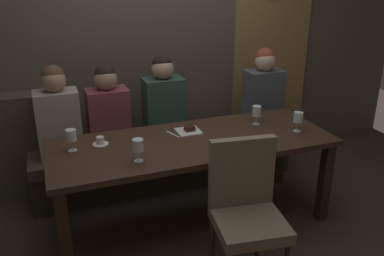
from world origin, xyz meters
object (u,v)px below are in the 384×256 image
at_px(dining_table, 192,150).
at_px(fork_on_table, 173,134).
at_px(chair_near_side, 246,204).
at_px(wine_glass_end_left, 138,146).
at_px(wine_glass_end_right, 257,112).
at_px(wine_glass_center_back, 298,118).
at_px(wine_glass_center_front, 71,136).
at_px(espresso_cup, 100,141).
at_px(banquette_bench, 167,162).
at_px(diner_near_end, 263,92).
at_px(diner_redhead, 58,115).
at_px(dessert_plate, 189,130).
at_px(diner_bearded, 108,110).
at_px(diner_far_end, 163,101).

height_order(dining_table, fork_on_table, fork_on_table).
distance_m(chair_near_side, wine_glass_end_left, 0.83).
height_order(wine_glass_end_right, wine_glass_center_back, same).
relative_size(wine_glass_center_front, espresso_cup, 1.37).
bearing_deg(banquette_bench, fork_on_table, -101.44).
xyz_separation_m(wine_glass_center_back, wine_glass_end_left, (-1.35, -0.09, 0.00)).
bearing_deg(diner_near_end, wine_glass_end_left, -149.01).
distance_m(wine_glass_end_right, wine_glass_center_front, 1.53).
relative_size(diner_redhead, dessert_plate, 4.23).
xyz_separation_m(chair_near_side, wine_glass_end_right, (0.53, 0.85, 0.29)).
distance_m(diner_redhead, espresso_cup, 0.62).
relative_size(banquette_bench, dessert_plate, 13.16).
xyz_separation_m(dining_table, diner_bearded, (-0.53, 0.73, 0.16)).
distance_m(dining_table, diner_bearded, 0.91).
bearing_deg(dessert_plate, diner_bearded, 135.40).
distance_m(diner_redhead, wine_glass_center_back, 2.01).
bearing_deg(wine_glass_end_left, banquette_bench, 62.42).
relative_size(wine_glass_center_back, wine_glass_center_front, 1.00).
bearing_deg(diner_near_end, espresso_cup, -163.17).
height_order(wine_glass_end_left, fork_on_table, wine_glass_end_left).
bearing_deg(diner_near_end, diner_redhead, 178.67).
distance_m(diner_bearded, dessert_plate, 0.79).
distance_m(diner_far_end, wine_glass_end_left, 1.05).
relative_size(espresso_cup, fork_on_table, 0.71).
relative_size(diner_redhead, wine_glass_center_back, 4.91).
relative_size(dining_table, diner_bearded, 2.84).
xyz_separation_m(diner_redhead, wine_glass_end_left, (0.47, -0.93, 0.03)).
height_order(diner_bearded, diner_near_end, diner_near_end).
bearing_deg(wine_glass_center_back, wine_glass_end_left, -176.07).
xyz_separation_m(diner_near_end, fork_on_table, (-1.11, -0.51, -0.10)).
xyz_separation_m(chair_near_side, diner_redhead, (-1.06, 1.44, 0.27)).
xyz_separation_m(dining_table, diner_near_end, (1.00, 0.67, 0.19)).
bearing_deg(fork_on_table, chair_near_side, -95.32).
height_order(dining_table, wine_glass_end_right, wine_glass_end_right).
relative_size(wine_glass_end_right, espresso_cup, 1.37).
xyz_separation_m(dining_table, diner_far_end, (-0.01, 0.73, 0.19)).
bearing_deg(fork_on_table, diner_bearded, 107.36).
bearing_deg(dessert_plate, wine_glass_end_right, -3.79).
bearing_deg(chair_near_side, wine_glass_center_front, 139.67).
bearing_deg(diner_near_end, chair_near_side, -122.79).
xyz_separation_m(wine_glass_end_left, espresso_cup, (-0.21, 0.38, -0.09)).
relative_size(dining_table, diner_near_end, 2.66).
bearing_deg(espresso_cup, wine_glass_center_back, -10.45).
bearing_deg(dining_table, wine_glass_end_right, 11.92).
relative_size(chair_near_side, dessert_plate, 5.16).
xyz_separation_m(diner_redhead, wine_glass_end_right, (1.58, -0.58, 0.02)).
xyz_separation_m(banquette_bench, diner_redhead, (-0.95, 0.02, 0.60)).
bearing_deg(wine_glass_end_right, diner_redhead, 159.77).
distance_m(wine_glass_center_back, espresso_cup, 1.58).
height_order(wine_glass_end_right, wine_glass_end_left, same).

